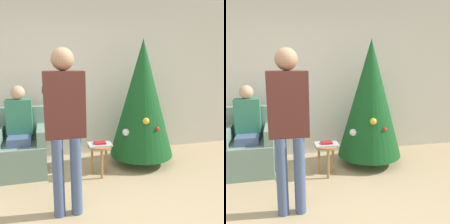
# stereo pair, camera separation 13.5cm
# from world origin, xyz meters

# --- Properties ---
(wall_back) EXTENTS (8.00, 0.06, 2.70)m
(wall_back) POSITION_xyz_m (0.00, 2.23, 1.35)
(wall_back) COLOR beige
(wall_back) RESTS_ON ground_plane
(christmas_tree) EXTENTS (1.00, 1.00, 1.96)m
(christmas_tree) POSITION_xyz_m (1.02, 1.57, 1.06)
(christmas_tree) COLOR brown
(christmas_tree) RESTS_ON ground_plane
(armchair) EXTENTS (0.71, 0.74, 0.94)m
(armchair) POSITION_xyz_m (-0.82, 1.67, 0.34)
(armchair) COLOR gray
(armchair) RESTS_ON ground_plane
(person_seated) EXTENTS (0.36, 0.46, 1.29)m
(person_seated) POSITION_xyz_m (-0.82, 1.65, 0.71)
(person_seated) COLOR #475B84
(person_seated) RESTS_ON ground_plane
(person_standing) EXTENTS (0.43, 0.57, 1.78)m
(person_standing) POSITION_xyz_m (-0.27, 0.44, 1.07)
(person_standing) COLOR #475B84
(person_standing) RESTS_ON ground_plane
(side_stool) EXTENTS (0.34, 0.34, 0.46)m
(side_stool) POSITION_xyz_m (0.27, 1.26, 0.37)
(side_stool) COLOR #A37547
(side_stool) RESTS_ON ground_plane
(laptop) EXTENTS (0.33, 0.24, 0.02)m
(laptop) POSITION_xyz_m (0.27, 1.26, 0.47)
(laptop) COLOR silver
(laptop) RESTS_ON side_stool
(book) EXTENTS (0.16, 0.13, 0.02)m
(book) POSITION_xyz_m (0.27, 1.26, 0.49)
(book) COLOR #B21E23
(book) RESTS_ON laptop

